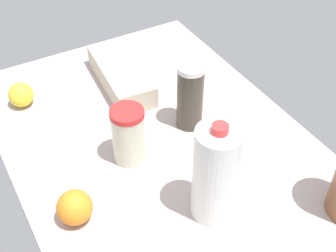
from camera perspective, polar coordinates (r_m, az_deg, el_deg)
countertop at (r=122.88cm, az=-0.00°, el=-4.02°), size 120.00×76.00×3.00cm
shaker_bottle at (r=124.71cm, az=2.71°, el=3.65°), size 7.34×7.34×19.38cm
milk_jug at (r=100.88cm, az=5.66°, el=-5.90°), size 10.02×10.02×26.08cm
tumbler_cup at (r=116.11cm, az=-4.85°, el=-1.10°), size 8.51×8.51×15.61cm
egg_carton at (r=143.78cm, az=-5.74°, el=6.16°), size 30.94×14.39×6.91cm
lemon_far_back at (r=141.59cm, az=-17.49°, el=3.65°), size 7.21×7.21×7.21cm
orange_near_front at (r=107.10cm, az=-11.30°, el=-9.71°), size 8.14×8.14×8.14cm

